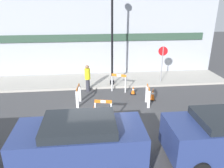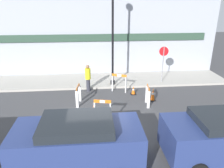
# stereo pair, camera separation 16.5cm
# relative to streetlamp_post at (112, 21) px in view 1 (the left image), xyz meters

# --- Properties ---
(ground_plane) EXTENTS (60.00, 60.00, 0.00)m
(ground_plane) POSITION_rel_streetlamp_post_xyz_m (-1.07, -4.96, -4.14)
(ground_plane) COLOR #424244
(sidewalk_slab) EXTENTS (18.00, 2.85, 0.14)m
(sidewalk_slab) POSITION_rel_streetlamp_post_xyz_m (-1.07, 0.97, -4.07)
(sidewalk_slab) COLOR #ADA89E
(sidewalk_slab) RESTS_ON ground_plane
(storefront_facade) EXTENTS (18.00, 0.22, 5.50)m
(storefront_facade) POSITION_rel_streetlamp_post_xyz_m (-1.07, 2.46, -1.39)
(storefront_facade) COLOR #A3A8B2
(storefront_facade) RESTS_ON ground_plane
(streetlamp_post) EXTENTS (0.44, 0.44, 6.34)m
(streetlamp_post) POSITION_rel_streetlamp_post_xyz_m (0.00, 0.00, 0.00)
(streetlamp_post) COLOR black
(streetlamp_post) RESTS_ON sidewalk_slab
(stop_sign) EXTENTS (0.60, 0.09, 2.37)m
(stop_sign) POSITION_rel_streetlamp_post_xyz_m (3.33, 0.17, -2.42)
(stop_sign) COLOR gray
(stop_sign) RESTS_ON sidewalk_slab
(barricade_0) EXTENTS (0.24, 0.85, 1.07)m
(barricade_0) POSITION_rel_streetlamp_post_xyz_m (-2.08, -2.53, -3.56)
(barricade_0) COLOR white
(barricade_0) RESTS_ON ground_plane
(barricade_1) EXTENTS (0.79, 0.28, 1.11)m
(barricade_1) POSITION_rel_streetlamp_post_xyz_m (-0.88, -4.48, -3.55)
(barricade_1) COLOR white
(barricade_1) RESTS_ON ground_plane
(barricade_2) EXTENTS (0.20, 0.75, 1.10)m
(barricade_2) POSITION_rel_streetlamp_post_xyz_m (1.58, -2.98, -3.56)
(barricade_2) COLOR white
(barricade_2) RESTS_ON ground_plane
(barricade_3) EXTENTS (0.88, 0.48, 1.13)m
(barricade_3) POSITION_rel_streetlamp_post_xyz_m (0.31, -0.99, -3.53)
(barricade_3) COLOR white
(barricade_3) RESTS_ON ground_plane
(traffic_cone_0) EXTENTS (0.30, 0.30, 0.49)m
(traffic_cone_0) POSITION_rel_streetlamp_post_xyz_m (-0.02, -4.49, -3.91)
(traffic_cone_0) COLOR black
(traffic_cone_0) RESTS_ON ground_plane
(traffic_cone_1) EXTENTS (0.30, 0.30, 0.52)m
(traffic_cone_1) POSITION_rel_streetlamp_post_xyz_m (1.11, -1.46, -3.89)
(traffic_cone_1) COLOR black
(traffic_cone_1) RESTS_ON ground_plane
(traffic_cone_2) EXTENTS (0.30, 0.30, 0.66)m
(traffic_cone_2) POSITION_rel_streetlamp_post_xyz_m (-1.27, -3.91, -3.82)
(traffic_cone_2) COLOR black
(traffic_cone_2) RESTS_ON ground_plane
(traffic_cone_3) EXTENTS (0.30, 0.30, 0.74)m
(traffic_cone_3) POSITION_rel_streetlamp_post_xyz_m (2.03, -2.42, -3.79)
(traffic_cone_3) COLOR black
(traffic_cone_3) RESTS_ON ground_plane
(person_worker) EXTENTS (0.46, 0.46, 1.67)m
(person_worker) POSITION_rel_streetlamp_post_xyz_m (-1.57, -0.71, -3.24)
(person_worker) COLOR #33333D
(person_worker) RESTS_ON ground_plane
(parked_car_1) EXTENTS (4.10, 1.96, 1.80)m
(parked_car_1) POSITION_rel_streetlamp_post_xyz_m (-1.81, -7.36, -3.13)
(parked_car_1) COLOR navy
(parked_car_1) RESTS_ON ground_plane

